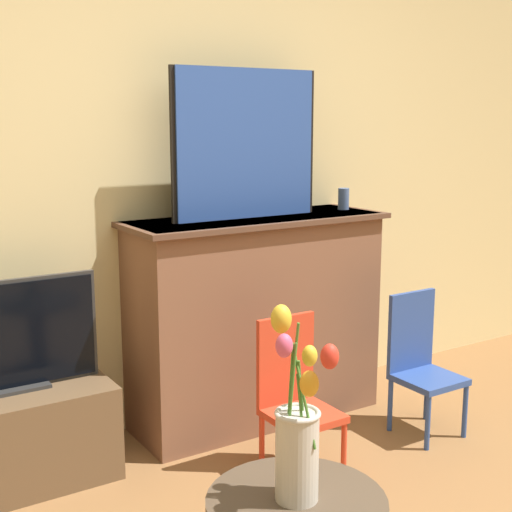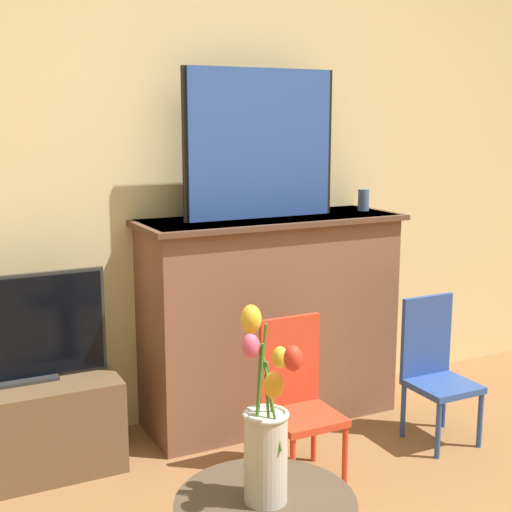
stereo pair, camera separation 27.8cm
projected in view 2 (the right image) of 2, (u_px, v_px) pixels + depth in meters
wall_back at (196, 149)px, 3.47m from camera, size 8.00×0.06×2.70m
fireplace_mantel at (270, 317)px, 3.54m from camera, size 1.31×0.47×1.03m
painting at (261, 144)px, 3.36m from camera, size 0.78×0.03×0.70m
mantel_candle at (364, 200)px, 3.67m from camera, size 0.06×0.06×0.11m
tv_stand at (28, 426)px, 3.05m from camera, size 0.75×0.44×0.40m
tv_monitor at (21, 330)px, 2.98m from camera, size 0.71×0.12×0.46m
chair_red at (297, 394)px, 2.99m from camera, size 0.28×0.28×0.68m
chair_blue at (435, 365)px, 3.34m from camera, size 0.28×0.28×0.68m
vase_tulips at (266, 434)px, 1.99m from camera, size 0.15×0.23×0.56m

